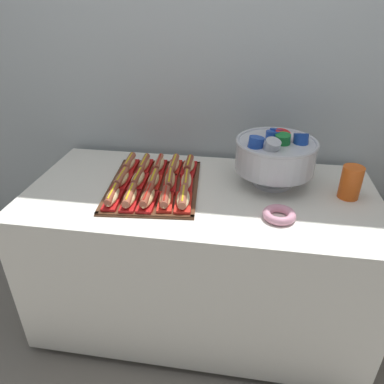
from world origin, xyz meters
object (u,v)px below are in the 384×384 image
object	(u,v)px
hot_dog_2	(148,198)
hot_dog_3	(165,199)
serving_tray	(154,186)
hot_dog_9	(186,181)
hot_dog_1	(130,197)
hot_dog_10	(129,164)
buffet_table	(200,255)
hot_dog_13	(174,165)
hot_dog_0	(112,197)
hot_dog_11	(144,165)
hot_dog_5	(122,179)
hot_dog_6	(138,180)
hot_dog_7	(154,180)
hot_dog_12	(159,165)
cup_stack	(351,182)
hot_dog_4	(183,199)
punch_bowl	(275,154)
hot_dog_14	(189,166)
donut	(279,215)
hot_dog_8	(170,180)

from	to	relation	value
hot_dog_2	hot_dog_3	xyz separation A→B (m)	(0.07, 0.01, -0.00)
serving_tray	hot_dog_9	distance (m)	0.15
hot_dog_1	hot_dog_10	world-z (taller)	hot_dog_10
buffet_table	hot_dog_13	distance (m)	0.47
hot_dog_0	hot_dog_11	bearing A→B (deg)	82.51
hot_dog_5	hot_dog_6	bearing A→B (deg)	5.31
hot_dog_5	hot_dog_9	distance (m)	0.30
hot_dog_0	hot_dog_6	size ratio (longest dim) A/B	1.01
serving_tray	hot_dog_7	xyz separation A→B (m)	(0.00, -0.00, 0.03)
hot_dog_0	hot_dog_10	distance (m)	0.33
buffet_table	hot_dog_12	distance (m)	0.50
cup_stack	hot_dog_3	bearing A→B (deg)	-165.51
hot_dog_1	hot_dog_4	xyz separation A→B (m)	(0.22, 0.02, -0.00)
hot_dog_4	cup_stack	distance (m)	0.73
hot_dog_11	hot_dog_7	bearing A→B (deg)	-60.25
buffet_table	punch_bowl	xyz separation A→B (m)	(0.32, 0.12, 0.52)
buffet_table	hot_dog_6	world-z (taller)	hot_dog_6
hot_dog_4	hot_dog_13	distance (m)	0.34
hot_dog_9	punch_bowl	world-z (taller)	punch_bowl
hot_dog_7	hot_dog_14	distance (m)	0.22
hot_dog_6	hot_dog_0	bearing A→B (deg)	-109.13
hot_dog_1	hot_dog_10	xyz separation A→B (m)	(-0.11, 0.32, 0.00)
serving_tray	hot_dog_1	distance (m)	0.18
hot_dog_6	hot_dog_10	bearing A→B (deg)	119.75
hot_dog_0	serving_tray	bearing A→B (deg)	53.04
hot_dog_1	hot_dog_14	xyz separation A→B (m)	(0.19, 0.35, -0.00)
hot_dog_10	hot_dog_14	size ratio (longest dim) A/B	1.05
buffet_table	hot_dog_7	world-z (taller)	hot_dog_7
hot_dog_4	punch_bowl	size ratio (longest dim) A/B	0.48
hot_dog_10	hot_dog_14	distance (m)	0.30
hot_dog_7	donut	distance (m)	0.59
hot_dog_5	donut	world-z (taller)	hot_dog_5
hot_dog_0	cup_stack	bearing A→B (deg)	12.49
punch_bowl	buffet_table	bearing A→B (deg)	-159.31
serving_tray	hot_dog_2	xyz separation A→B (m)	(0.02, -0.16, 0.03)
serving_tray	hot_dog_13	xyz separation A→B (m)	(0.06, 0.17, 0.03)
hot_dog_8	hot_dog_13	world-z (taller)	hot_dog_8
hot_dog_3	hot_dog_6	size ratio (longest dim) A/B	0.98
hot_dog_7	hot_dog_8	world-z (taller)	hot_dog_8
serving_tray	hot_dog_12	distance (m)	0.17
hot_dog_12	punch_bowl	xyz separation A→B (m)	(0.56, -0.05, 0.12)
hot_dog_2	hot_dog_14	distance (m)	0.36
hot_dog_1	cup_stack	size ratio (longest dim) A/B	1.28
hot_dog_3	hot_dog_9	world-z (taller)	same
hot_dog_5	hot_dog_13	distance (m)	0.28
buffet_table	hot_dog_0	xyz separation A→B (m)	(-0.35, -0.17, 0.41)
hot_dog_5	hot_dog_11	bearing A→B (deg)	70.87
hot_dog_6	cup_stack	xyz separation A→B (m)	(0.94, 0.05, 0.04)
hot_dog_0	hot_dog_2	bearing A→B (deg)	5.31
hot_dog_5	cup_stack	world-z (taller)	cup_stack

